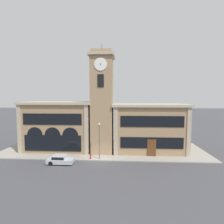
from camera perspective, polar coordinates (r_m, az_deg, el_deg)
name	(u,v)px	position (r m, az deg, el deg)	size (l,w,h in m)	color
ground_plane	(99,161)	(29.48, -4.22, -15.72)	(300.00, 300.00, 0.00)	#424247
sidewalk_kerb	(103,150)	(35.06, -2.92, -12.25)	(38.82, 11.90, 0.15)	gray
clock_tower	(102,103)	(32.17, -3.26, 3.05)	(4.58, 4.58, 19.80)	#9E7F5B
town_hall_left_wing	(60,126)	(36.25, -16.72, -4.27)	(13.60, 7.99, 9.48)	#9E7F5B
town_hall_right_wing	(149,127)	(34.49, 11.89, -4.95)	(13.87, 7.99, 9.09)	#9E7F5B
parked_car_near	(60,159)	(29.29, -16.53, -14.58)	(4.04, 1.87, 1.35)	#B2B7C1
street_lamp	(99,136)	(29.06, -4.17, -7.71)	(0.36, 0.36, 5.96)	#4C4C51
fire_hydrant	(91,156)	(30.05, -6.99, -14.19)	(0.22, 0.22, 0.87)	red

